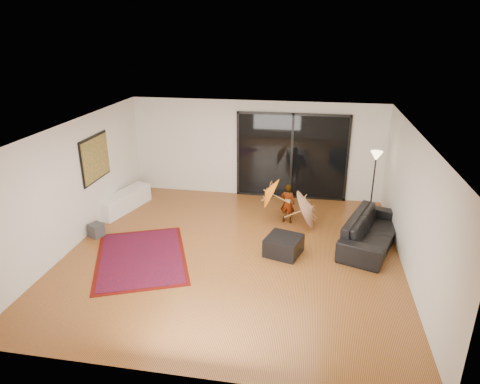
% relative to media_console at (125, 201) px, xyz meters
% --- Properties ---
extents(floor, '(7.00, 7.00, 0.00)m').
position_rel_media_console_xyz_m(floor, '(3.25, -1.82, -0.24)').
color(floor, '#A95E2E').
rests_on(floor, ground).
extents(ceiling, '(7.00, 7.00, 0.00)m').
position_rel_media_console_xyz_m(ceiling, '(3.25, -1.82, 2.46)').
color(ceiling, white).
rests_on(ceiling, wall_back).
extents(wall_back, '(7.00, 0.00, 7.00)m').
position_rel_media_console_xyz_m(wall_back, '(3.25, 1.68, 1.11)').
color(wall_back, silver).
rests_on(wall_back, floor).
extents(wall_front, '(7.00, 0.00, 7.00)m').
position_rel_media_console_xyz_m(wall_front, '(3.25, -5.32, 1.11)').
color(wall_front, silver).
rests_on(wall_front, floor).
extents(wall_left, '(0.00, 7.00, 7.00)m').
position_rel_media_console_xyz_m(wall_left, '(-0.25, -1.82, 1.11)').
color(wall_left, silver).
rests_on(wall_left, floor).
extents(wall_right, '(0.00, 7.00, 7.00)m').
position_rel_media_console_xyz_m(wall_right, '(6.75, -1.82, 1.11)').
color(wall_right, silver).
rests_on(wall_right, floor).
extents(sliding_door, '(3.06, 0.07, 2.40)m').
position_rel_media_console_xyz_m(sliding_door, '(4.25, 1.65, 0.96)').
color(sliding_door, black).
rests_on(sliding_door, wall_back).
extents(painting, '(0.04, 1.28, 1.08)m').
position_rel_media_console_xyz_m(painting, '(-0.21, -0.82, 1.41)').
color(painting, black).
rests_on(painting, wall_left).
extents(media_console, '(0.86, 1.79, 0.48)m').
position_rel_media_console_xyz_m(media_console, '(0.00, 0.00, 0.00)').
color(media_console, white).
rests_on(media_console, floor).
extents(speaker, '(0.37, 0.37, 0.32)m').
position_rel_media_console_xyz_m(speaker, '(0.00, -1.57, -0.08)').
color(speaker, '#424244').
rests_on(speaker, floor).
extents(persian_rug, '(2.65, 3.04, 0.02)m').
position_rel_media_console_xyz_m(persian_rug, '(1.38, -2.32, -0.23)').
color(persian_rug, '#4E0B06').
rests_on(persian_rug, floor).
extents(sofa, '(1.64, 2.50, 0.68)m').
position_rel_media_console_xyz_m(sofa, '(6.20, -0.90, 0.10)').
color(sofa, black).
rests_on(sofa, floor).
extents(ottoman, '(0.86, 0.86, 0.40)m').
position_rel_media_console_xyz_m(ottoman, '(4.32, -1.64, -0.04)').
color(ottoman, black).
rests_on(ottoman, floor).
extents(floor_lamp, '(0.29, 0.29, 1.71)m').
position_rel_media_console_xyz_m(floor_lamp, '(6.35, 0.72, 1.11)').
color(floor_lamp, black).
rests_on(floor_lamp, floor).
extents(child, '(0.40, 0.31, 1.00)m').
position_rel_media_console_xyz_m(child, '(4.28, -0.03, 0.26)').
color(child, '#999999').
rests_on(child, floor).
extents(parasol_orange, '(0.49, 0.80, 0.85)m').
position_rel_media_console_xyz_m(parasol_orange, '(3.73, -0.08, 0.49)').
color(parasol_orange, orange).
rests_on(parasol_orange, child).
extents(parasol_white, '(0.60, 0.97, 0.98)m').
position_rel_media_console_xyz_m(parasol_white, '(4.88, -0.18, 0.26)').
color(parasol_white, beige).
rests_on(parasol_white, floor).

